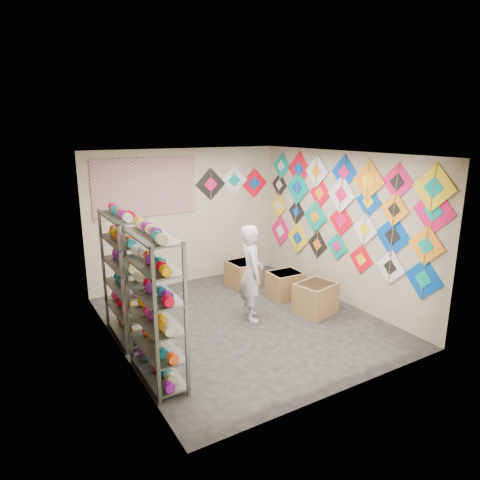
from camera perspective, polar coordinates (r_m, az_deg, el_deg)
ground at (r=7.15m, az=0.54°, el=-10.77°), size 4.50×4.50×0.00m
room_walls at (r=6.61m, az=0.58°, el=2.21°), size 4.50×4.50×4.50m
shelf_rack_front at (r=5.37m, az=-11.25°, el=-8.93°), size 0.40×1.10×1.90m
shelf_rack_back at (r=6.53m, az=-15.10°, el=-4.82°), size 0.40×1.10×1.90m
string_spools at (r=5.91m, az=-13.43°, el=-5.82°), size 0.12×2.36×0.12m
kite_wall_display at (r=7.76m, az=13.40°, el=3.88°), size 0.06×4.31×2.08m
back_wall_kites at (r=9.00m, az=-0.95°, el=7.66°), size 1.71×0.02×0.74m
poster at (r=8.23m, az=-12.41°, el=6.86°), size 2.00×0.01×1.10m
shopkeeper at (r=6.97m, az=1.53°, el=-4.40°), size 0.82×0.75×1.59m
carton_a at (r=7.46m, az=10.04°, el=-7.64°), size 0.74×0.65×0.53m
carton_b at (r=8.06m, az=6.04°, el=-5.95°), size 0.61×0.51×0.49m
carton_c at (r=8.53m, az=0.38°, el=-4.59°), size 0.57×0.62×0.51m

